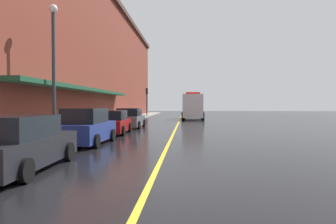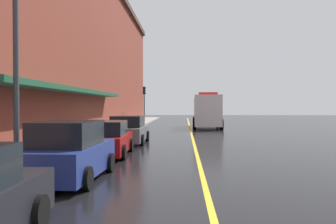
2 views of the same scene
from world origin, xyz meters
name	(u,v)px [view 2 (image 2 of 2)]	position (x,y,z in m)	size (l,w,h in m)	color
ground_plane	(191,134)	(0.00, 25.00, 0.00)	(112.00, 112.00, 0.00)	black
sidewalk_left	(114,132)	(-6.20, 25.00, 0.07)	(2.40, 70.00, 0.15)	gray
lane_center_stripe	(191,133)	(0.00, 25.00, 0.00)	(0.16, 70.00, 0.01)	gold
brick_building_left	(28,43)	(-12.81, 23.99, 7.17)	(12.00, 64.00, 14.32)	maroon
parked_car_1	(69,153)	(-4.02, 6.75, 0.83)	(2.10, 4.33, 1.78)	navy
parked_car_2	(107,139)	(-4.02, 12.09, 0.73)	(2.11, 4.43, 1.55)	maroon
parked_car_3	(129,130)	(-3.87, 17.38, 0.77)	(2.15, 4.49, 1.64)	#595B60
box_truck	(207,111)	(1.70, 32.70, 1.65)	(2.96, 8.26, 3.46)	silver
parking_meter_0	(57,137)	(-5.35, 9.47, 1.06)	(0.14, 0.18, 1.33)	#4C4C51
parking_meter_1	(58,137)	(-5.35, 9.55, 1.06)	(0.14, 0.18, 1.33)	#4C4C51
parking_meter_2	(31,143)	(-5.35, 7.13, 1.06)	(0.14, 0.18, 1.33)	#4C4C51
street_lamp_left	(16,38)	(-5.95, 7.43, 4.40)	(0.44, 0.44, 6.94)	#33383D
traffic_light_near	(144,98)	(-5.29, 38.64, 3.16)	(0.38, 0.36, 4.30)	#232326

